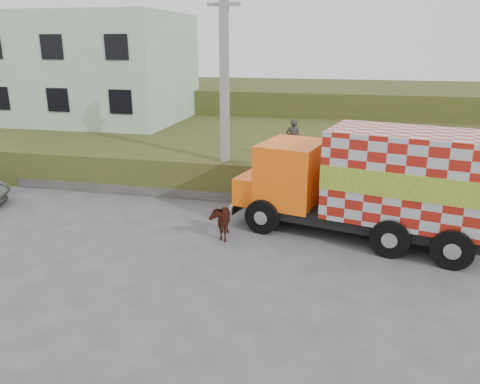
% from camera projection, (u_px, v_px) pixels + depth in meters
% --- Properties ---
extents(ground, '(120.00, 120.00, 0.00)m').
position_uv_depth(ground, '(219.00, 246.00, 14.22)').
color(ground, '#474749').
rests_on(ground, ground).
extents(embankment, '(40.00, 12.00, 1.50)m').
position_uv_depth(embankment, '(272.00, 151.00, 23.28)').
color(embankment, '#334818').
rests_on(embankment, ground).
extents(embankment_far, '(40.00, 12.00, 3.00)m').
position_uv_depth(embankment_far, '(299.00, 106.00, 34.18)').
color(embankment_far, '#334818').
rests_on(embankment_far, ground).
extents(retaining_strip, '(16.00, 0.50, 0.40)m').
position_uv_depth(retaining_strip, '(199.00, 194.00, 18.49)').
color(retaining_strip, '#595651').
rests_on(retaining_strip, ground).
extents(building, '(10.00, 8.00, 6.00)m').
position_uv_depth(building, '(95.00, 68.00, 27.26)').
color(building, '#AAC8AD').
rests_on(building, embankment).
extents(utility_pole, '(1.20, 0.30, 8.00)m').
position_uv_depth(utility_pole, '(225.00, 94.00, 17.46)').
color(utility_pole, gray).
rests_on(utility_pole, ground).
extents(cargo_truck, '(8.16, 4.22, 3.48)m').
position_uv_depth(cargo_truck, '(373.00, 183.00, 14.37)').
color(cargo_truck, black).
rests_on(cargo_truck, ground).
extents(cow, '(0.92, 1.48, 1.16)m').
position_uv_depth(cow, '(220.00, 219.00, 14.76)').
color(cow, black).
rests_on(cow, ground).
extents(pedestrian, '(0.64, 0.48, 1.60)m').
position_uv_depth(pedestrian, '(293.00, 139.00, 18.30)').
color(pedestrian, '#302E2A').
rests_on(pedestrian, embankment).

